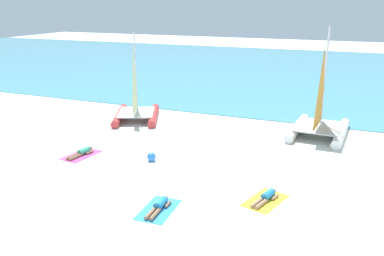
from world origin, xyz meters
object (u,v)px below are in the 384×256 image
Objects in this scene: sunbather_left at (82,152)px; sunbather_right at (266,197)px; beach_ball at (151,157)px; sailboat_white at (319,120)px; sailboat_red at (136,107)px; sunbather_middle at (159,206)px; towel_right at (265,200)px; towel_middle at (158,210)px; towel_left at (81,155)px.

sunbather_right is (9.27, -1.28, 0.00)m from sunbather_left.
sailboat_white is at bearing 45.29° from beach_ball.
sunbather_left is 3.52m from beach_ball.
sailboat_red is at bearing -171.45° from sailboat_white.
sailboat_red is 3.42× the size of sunbather_middle.
sailboat_white is at bearing 83.52° from towel_right.
sunbather_right is at bearing 29.34° from sunbather_middle.
sunbather_right is at bearing 32.91° from towel_middle.
towel_middle is (-4.37, -10.88, -0.87)m from sailboat_white.
towel_left is 1.21× the size of sunbather_left.
sunbather_right reaches higher than towel_right.
sunbather_right is 6.08m from beach_ball.
beach_ball is at bearing 178.45° from sunbather_right.
towel_middle and towel_right have the same top height.
sailboat_white is 3.09× the size of towel_left.
sunbather_right is at bearing -0.40° from sunbather_left.
towel_middle is 1.23× the size of sunbather_right.
sunbather_left is 9.35m from towel_right.
towel_left is 1.00× the size of towel_middle.
towel_middle is at bearing -90.00° from sunbather_middle.
beach_ball reaches higher than towel_right.
sailboat_white is 1.10× the size of sailboat_red.
sunbather_left is at bearing -141.00° from sailboat_white.
sailboat_white reaches higher than sailboat_red.
sailboat_red is at bearing 158.44° from sunbather_right.
sailboat_white is at bearing 68.13° from towel_middle.
sailboat_red reaches higher than towel_middle.
towel_left is 9.34m from towel_right.
towel_right is at bearing -93.36° from sailboat_white.
sailboat_red is 12.70× the size of beach_ball.
sailboat_white reaches higher than towel_middle.
towel_right is (3.38, 2.06, -0.13)m from sunbather_middle.
sailboat_red is 11.83m from towel_middle.
sailboat_red is 2.81× the size of towel_right.
sunbather_middle is (-4.37, -10.81, -0.74)m from sailboat_white.
beach_ball reaches higher than towel_left.
sunbather_right is 3.67× the size of beach_ball.
sailboat_white is 13.96× the size of beach_ball.
sailboat_red is 6.52m from towel_left.
towel_right is at bearing 32.28° from towel_middle.
sunbather_middle reaches higher than towel_left.
towel_left is at bearing -169.60° from beach_ball.
sunbather_middle is (-0.00, 0.07, 0.13)m from towel_middle.
sunbather_left is 3.72× the size of beach_ball.
sailboat_white reaches higher than towel_right.
towel_right is 1.23× the size of sunbather_right.
beach_ball reaches higher than sunbather_right.
sailboat_red is 12.53m from sunbather_right.
towel_right is at bearing -90.00° from sunbather_right.
sunbather_left reaches higher than towel_left.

